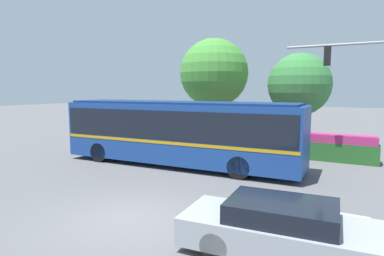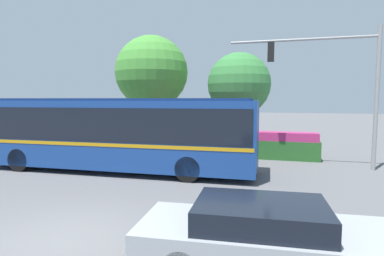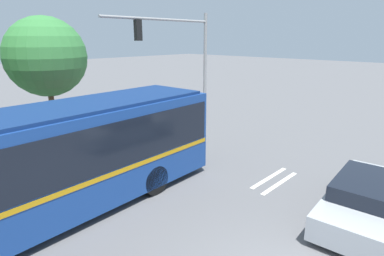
% 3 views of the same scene
% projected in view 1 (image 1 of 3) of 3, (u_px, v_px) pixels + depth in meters
% --- Properties ---
extents(ground_plane, '(140.00, 140.00, 0.00)m').
position_uv_depth(ground_plane, '(129.00, 219.00, 9.53)').
color(ground_plane, '#5B5B5E').
extents(city_bus, '(12.25, 3.06, 3.19)m').
position_uv_depth(city_bus, '(178.00, 129.00, 16.15)').
color(city_bus, navy).
rests_on(city_bus, ground).
extents(sedan_foreground, '(4.89, 2.20, 1.27)m').
position_uv_depth(sedan_foreground, '(285.00, 230.00, 7.35)').
color(sedan_foreground, '#9EA3A8').
rests_on(sedan_foreground, ground).
extents(flowering_hedge, '(8.98, 1.03, 1.41)m').
position_uv_depth(flowering_hedge, '(289.00, 144.00, 18.44)').
color(flowering_hedge, '#286028').
rests_on(flowering_hedge, ground).
extents(street_tree_left, '(4.81, 4.81, 7.34)m').
position_uv_depth(street_tree_left, '(214.00, 73.00, 22.97)').
color(street_tree_left, brown).
rests_on(street_tree_left, ground).
extents(street_tree_centre, '(4.00, 4.00, 6.11)m').
position_uv_depth(street_tree_centre, '(299.00, 85.00, 20.91)').
color(street_tree_centre, brown).
rests_on(street_tree_centre, ground).
extents(lane_stripe_near, '(2.40, 0.16, 0.01)m').
position_uv_depth(lane_stripe_near, '(320.00, 216.00, 9.76)').
color(lane_stripe_near, silver).
rests_on(lane_stripe_near, ground).
extents(lane_stripe_mid, '(2.40, 0.16, 0.01)m').
position_uv_depth(lane_stripe_mid, '(327.00, 211.00, 10.13)').
color(lane_stripe_mid, silver).
rests_on(lane_stripe_mid, ground).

